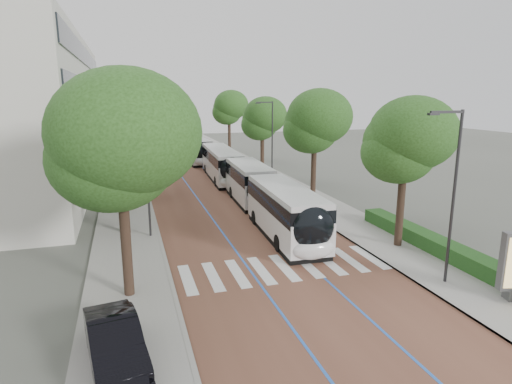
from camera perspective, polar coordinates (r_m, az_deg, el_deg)
ground at (r=21.57m, az=4.24°, el=-11.09°), size 160.00×160.00×0.00m
road at (r=59.43m, az=-9.87°, el=4.21°), size 11.00×140.00×0.02m
sidewalk_left at (r=58.98m, az=-17.13°, el=3.82°), size 4.00×140.00×0.12m
sidewalk_right at (r=60.80m, az=-2.83°, el=4.63°), size 4.00×140.00×0.12m
kerb_left at (r=59.00m, az=-15.28°, el=3.93°), size 0.20×140.00×0.14m
kerb_right at (r=60.36m, az=-4.58°, el=4.54°), size 0.20×140.00×0.14m
zebra_crossing at (r=22.48m, az=3.79°, el=-9.99°), size 10.55×3.60×0.01m
lane_line_left at (r=59.25m, az=-11.41°, el=4.14°), size 0.12×126.00×0.01m
lane_line_right at (r=59.64m, az=-8.34°, el=4.31°), size 0.12×126.00×0.01m
hedge at (r=25.91m, az=23.51°, el=-6.76°), size 1.20×14.00×0.80m
streetlight_near at (r=21.05m, az=24.63°, el=0.93°), size 1.82×0.20×8.00m
streetlight_far at (r=42.83m, az=1.95°, el=7.59°), size 1.82×0.20×8.00m
lamp_post_left at (r=26.76m, az=-14.32°, el=2.51°), size 0.14×0.14×8.00m
trees_left at (r=40.99m, az=-17.60°, el=9.39°), size 6.32×60.91×9.74m
trees_right at (r=43.14m, az=3.32°, el=9.53°), size 5.36×46.97×8.85m
lead_bus at (r=30.12m, az=1.62°, el=-0.82°), size 3.31×18.49×3.20m
bus_queued_0 at (r=44.83m, az=-4.55°, el=3.68°), size 3.14×12.51×3.20m
bus_queued_1 at (r=57.77m, az=-8.27°, el=5.64°), size 3.15×12.51×3.20m
parked_car at (r=15.44m, az=-18.31°, el=-18.46°), size 2.30×4.81×1.52m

